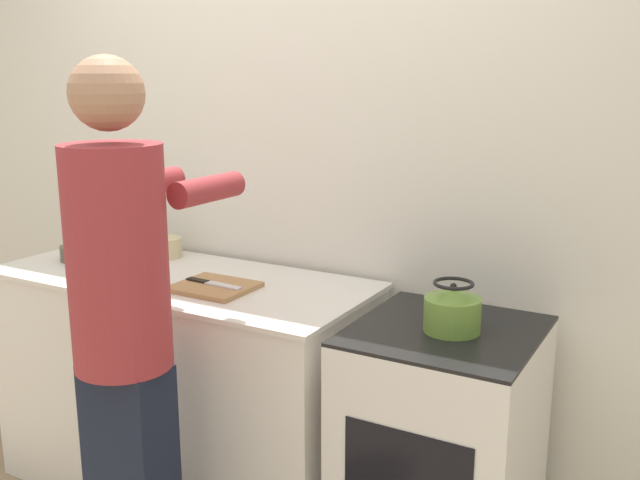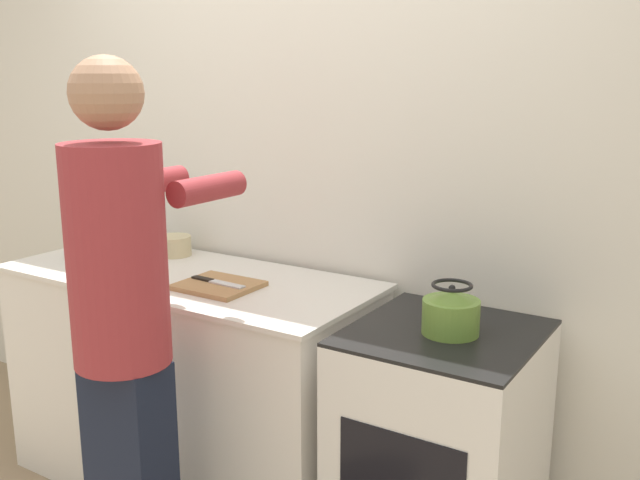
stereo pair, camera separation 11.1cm
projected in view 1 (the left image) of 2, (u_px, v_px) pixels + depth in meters
wall_back at (298, 180)px, 2.96m from camera, size 8.00×0.05×2.60m
counter at (184, 384)px, 2.97m from camera, size 1.58×0.68×0.94m
oven at (441, 458)px, 2.41m from camera, size 0.58×0.62×0.92m
person at (124, 319)px, 2.22m from camera, size 0.35×0.59×1.79m
cutting_board at (214, 287)px, 2.69m from camera, size 0.29×0.25×0.02m
knife at (212, 283)px, 2.69m from camera, size 0.25×0.05×0.01m
kettle at (452, 310)px, 2.27m from camera, size 0.18×0.18×0.17m
bowl_prep at (77, 253)px, 3.10m from camera, size 0.14×0.14×0.07m
bowl_mixing at (165, 247)px, 3.15m from camera, size 0.15×0.15×0.09m
canister_jar at (108, 243)px, 3.02m from camera, size 0.14×0.14×0.19m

